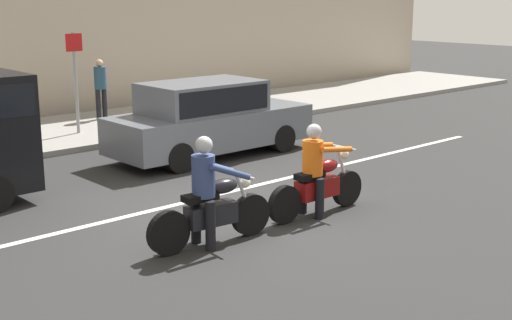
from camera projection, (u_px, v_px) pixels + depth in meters
The scene contains 8 objects.
ground_plane at pixel (224, 212), 11.81m from camera, with size 80.00×80.00×0.00m, color #292929.
sidewalk_slab at pixel (24, 138), 17.59m from camera, with size 40.00×4.40×0.14m, color gray.
lane_marking_stripe at pixel (178, 204), 12.25m from camera, with size 18.00×0.14×0.01m, color silver.
motorcycle_with_rider_denim_blue at pixel (210, 201), 10.13m from camera, with size 2.08×0.70×1.65m.
motorcycle_with_rider_orange_stripe at pixel (317, 177), 11.56m from camera, with size 2.11×0.70×1.56m.
parked_sedan_slate_gray at pixel (208, 118), 15.70m from camera, with size 4.79×1.82×1.72m.
street_sign_post at pixel (75, 73), 17.50m from camera, with size 0.44×0.08×2.55m.
pedestrian_bystander at pixel (101, 84), 19.62m from camera, with size 0.34×0.34×1.69m.
Camera 1 is at (-7.12, -8.76, 3.61)m, focal length 48.85 mm.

